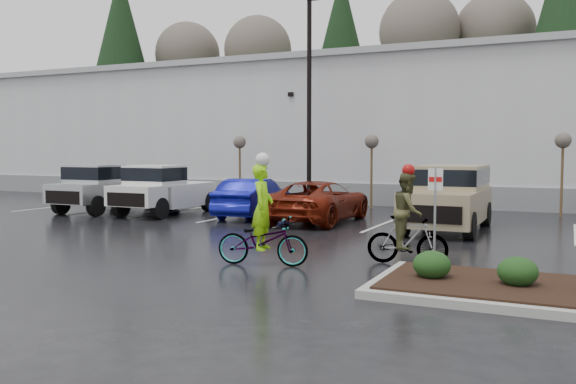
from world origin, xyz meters
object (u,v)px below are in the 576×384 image
at_px(sapling_west, 240,146).
at_px(pickup_white, 169,189).
at_px(sapling_east, 563,145).
at_px(pickup_silver, 110,188).
at_px(cyclist_hivis, 263,231).
at_px(car_red, 319,201).
at_px(lamppost, 309,76).
at_px(fire_lane_sign, 435,206).
at_px(cyclist_olive, 408,228).
at_px(suv_tan, 448,198).
at_px(car_blue, 253,198).
at_px(sapling_mid, 372,146).

xyz_separation_m(sapling_west, pickup_white, (-0.23, -5.35, -1.75)).
relative_size(sapling_east, pickup_silver, 0.62).
distance_m(sapling_west, cyclist_hivis, 15.86).
distance_m(pickup_silver, car_red, 9.31).
bearing_deg(pickup_white, cyclist_hivis, -43.96).
bearing_deg(pickup_silver, lamppost, 32.77).
xyz_separation_m(lamppost, sapling_east, (10.00, 1.00, -2.96)).
xyz_separation_m(fire_lane_sign, cyclist_olive, (-0.76, 0.83, -0.58)).
bearing_deg(cyclist_olive, suv_tan, -6.24).
bearing_deg(sapling_west, cyclist_hivis, -58.72).
bearing_deg(fire_lane_sign, lamppost, 123.46).
xyz_separation_m(lamppost, pickup_white, (-4.23, -4.35, -4.71)).
height_order(car_blue, cyclist_olive, cyclist_olive).
distance_m(sapling_mid, pickup_silver, 11.20).
relative_size(car_red, suv_tan, 1.03).
xyz_separation_m(fire_lane_sign, pickup_silver, (-14.87, 7.25, -0.43)).
distance_m(pickup_white, cyclist_hivis, 11.67).
xyz_separation_m(car_blue, suv_tan, (7.40, -0.80, 0.30)).
bearing_deg(pickup_white, suv_tan, -2.32).
relative_size(lamppost, sapling_east, 2.88).
bearing_deg(sapling_mid, car_red, -92.87).
bearing_deg(fire_lane_sign, sapling_mid, 112.49).
height_order(car_blue, suv_tan, suv_tan).
relative_size(sapling_east, suv_tan, 0.63).
xyz_separation_m(lamppost, sapling_west, (-4.00, 1.00, -2.96)).
distance_m(lamppost, sapling_mid, 4.00).
bearing_deg(sapling_west, cyclist_olive, -47.32).
bearing_deg(sapling_east, sapling_west, 180.00).
relative_size(sapling_west, suv_tan, 0.63).
relative_size(lamppost, sapling_west, 2.88).
xyz_separation_m(sapling_west, pickup_silver, (-3.07, -5.55, -1.75)).
distance_m(lamppost, suv_tan, 9.53).
relative_size(car_blue, suv_tan, 0.87).
relative_size(car_blue, cyclist_olive, 1.99).
xyz_separation_m(pickup_silver, cyclist_olive, (14.11, -6.42, -0.16)).
bearing_deg(sapling_mid, cyclist_olive, -69.24).
distance_m(lamppost, fire_lane_sign, 14.78).
bearing_deg(fire_lane_sign, car_red, 126.77).
distance_m(car_blue, cyclist_olive, 10.34).
distance_m(sapling_mid, pickup_white, 8.77).
xyz_separation_m(sapling_mid, fire_lane_sign, (5.30, -12.80, -1.32)).
bearing_deg(pickup_silver, suv_tan, -1.03).
relative_size(sapling_west, fire_lane_sign, 1.45).
distance_m(sapling_east, pickup_silver, 18.04).
xyz_separation_m(pickup_silver, pickup_white, (2.84, 0.20, 0.00)).
xyz_separation_m(car_red, cyclist_hivis, (1.94, -8.10, 0.04)).
bearing_deg(lamppost, cyclist_hivis, -71.48).
relative_size(fire_lane_sign, cyclist_olive, 0.98).
distance_m(sapling_west, car_red, 8.45).
xyz_separation_m(sapling_east, pickup_white, (-14.23, -5.35, -1.75)).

